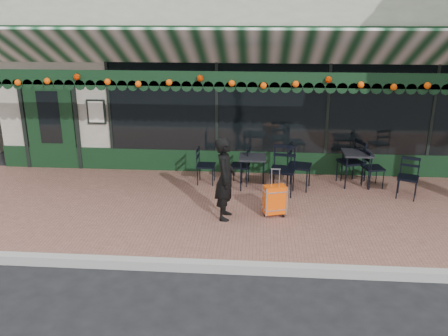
# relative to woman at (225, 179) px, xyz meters

# --- Properties ---
(ground) EXTENTS (80.00, 80.00, 0.00)m
(ground) POSITION_rel_woman_xyz_m (0.63, -1.50, -0.89)
(ground) COLOR black
(ground) RESTS_ON ground
(sidewalk) EXTENTS (18.00, 4.00, 0.15)m
(sidewalk) POSITION_rel_woman_xyz_m (0.63, 0.50, -0.81)
(sidewalk) COLOR brown
(sidewalk) RESTS_ON ground
(curb) EXTENTS (18.00, 0.16, 0.15)m
(curb) POSITION_rel_woman_xyz_m (0.63, -1.58, -0.81)
(curb) COLOR #9E9E99
(curb) RESTS_ON ground
(restaurant_building) EXTENTS (12.00, 9.60, 4.50)m
(restaurant_building) POSITION_rel_woman_xyz_m (0.63, 6.34, 1.39)
(restaurant_building) COLOR gray
(restaurant_building) RESTS_ON ground
(woman) EXTENTS (0.38, 0.56, 1.47)m
(woman) POSITION_rel_woman_xyz_m (0.00, 0.00, 0.00)
(woman) COLOR black
(woman) RESTS_ON sidewalk
(suitcase) EXTENTS (0.43, 0.32, 0.88)m
(suitcase) POSITION_rel_woman_xyz_m (0.88, 0.16, -0.44)
(suitcase) COLOR #FF5008
(suitcase) RESTS_ON sidewalk
(cafe_table_a) EXTENTS (0.59, 0.59, 0.72)m
(cafe_table_a) POSITION_rel_woman_xyz_m (2.61, 1.83, -0.09)
(cafe_table_a) COLOR black
(cafe_table_a) RESTS_ON sidewalk
(cafe_table_b) EXTENTS (0.55, 0.55, 0.68)m
(cafe_table_b) POSITION_rel_woman_xyz_m (0.45, 1.53, -0.13)
(cafe_table_b) COLOR black
(cafe_table_b) RESTS_ON sidewalk
(chair_a_left) EXTENTS (0.60, 0.60, 0.94)m
(chair_a_left) POSITION_rel_woman_xyz_m (2.50, 1.93, -0.27)
(chair_a_left) COLOR black
(chair_a_left) RESTS_ON sidewalk
(chair_a_right) EXTENTS (0.47, 0.47, 0.80)m
(chair_a_right) POSITION_rel_woman_xyz_m (2.95, 1.78, -0.34)
(chair_a_right) COLOR black
(chair_a_right) RESTS_ON sidewalk
(chair_a_front) EXTENTS (0.52, 0.52, 0.80)m
(chair_a_front) POSITION_rel_woman_xyz_m (3.49, 1.22, -0.34)
(chair_a_front) COLOR black
(chair_a_front) RESTS_ON sidewalk
(chair_b_left) EXTENTS (0.44, 0.44, 0.79)m
(chair_b_left) POSITION_rel_woman_xyz_m (0.19, 1.72, -0.34)
(chair_b_left) COLOR black
(chair_b_left) RESTS_ON sidewalk
(chair_b_right) EXTENTS (0.58, 0.58, 0.96)m
(chair_b_right) POSITION_rel_woman_xyz_m (1.40, 1.55, -0.26)
(chair_b_right) COLOR black
(chair_b_right) RESTS_ON sidewalk
(chair_b_front) EXTENTS (0.57, 0.57, 0.98)m
(chair_b_front) POSITION_rel_woman_xyz_m (1.05, 1.23, -0.24)
(chair_b_front) COLOR black
(chair_b_front) RESTS_ON sidewalk
(chair_solo) EXTENTS (0.40, 0.40, 0.78)m
(chair_solo) POSITION_rel_woman_xyz_m (-0.53, 1.71, -0.35)
(chair_solo) COLOR black
(chair_solo) RESTS_ON sidewalk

